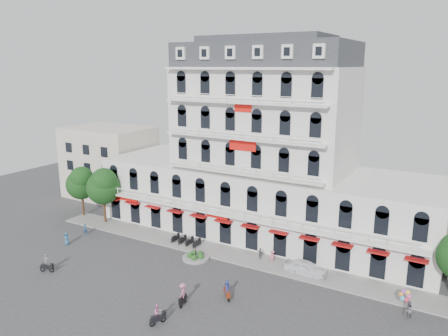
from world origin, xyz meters
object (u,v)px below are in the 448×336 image
Objects in this scene: rider_southwest at (158,314)px; balloon_vendor at (407,305)px; parked_car at (306,268)px; rider_east at (227,290)px; rider_center at (183,293)px; rider_west at (47,264)px.

rider_southwest is 22.31m from balloon_vendor.
balloon_vendor reaches higher than parked_car.
parked_car is 2.40× the size of rider_east.
rider_east reaches higher than parked_car.
rider_center is (0.09, 3.68, 0.25)m from rider_southwest.
balloon_vendor is (10.69, -3.33, 0.47)m from parked_car.
balloon_vendor reaches higher than rider_center.
rider_east is (-4.91, -8.67, 0.14)m from parked_car.
parked_car is at bearing 131.22° from rider_center.
balloon_vendor is (15.60, 5.34, 0.32)m from rider_east.
rider_east is at bearing -2.98° from rider_southwest.
balloon_vendor is (18.74, 12.11, 0.31)m from rider_southwest.
rider_west is 16.95m from rider_southwest.
rider_east is 0.87× the size of rider_center.
rider_west reaches higher than rider_southwest.
rider_west is 20.61m from rider_east.
rider_southwest is at bearing -16.08° from rider_center.
parked_car is 14.21m from rider_center.
rider_east is 4.35m from rider_center.
rider_center is (16.94, 1.92, 0.25)m from rider_west.
rider_east is (3.14, 6.77, -0.01)m from rider_southwest.
rider_southwest is at bearing -147.13° from balloon_vendor.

